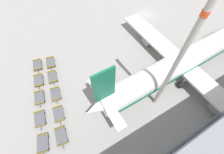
{
  "coord_description": "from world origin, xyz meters",
  "views": [
    {
      "loc": [
        28.47,
        -27.95,
        25.7
      ],
      "look_at": [
        15.12,
        -20.15,
        2.28
      ],
      "focal_mm": 24.0,
      "sensor_mm": 36.0,
      "label": 1
    }
  ],
  "objects_px": {
    "airplane": "(187,59)",
    "baggage_dolly_row_near_col_e": "(43,144)",
    "baggage_dolly_row_mid_a_col_c": "(56,94)",
    "baggage_dolly_row_mid_a_col_e": "(61,136)",
    "baggage_dolly_row_mid_a_col_d": "(59,114)",
    "baggage_dolly_row_near_col_b": "(39,81)",
    "apron_light_mast": "(181,55)",
    "baggage_dolly_row_near_col_d": "(40,119)",
    "baggage_dolly_row_near_col_c": "(39,98)",
    "baggage_dolly_row_mid_a_col_b": "(52,77)",
    "baggage_dolly_row_near_col_a": "(37,65)",
    "baggage_dolly_row_mid_a_col_a": "(51,63)"
  },
  "relations": [
    {
      "from": "baggage_dolly_row_mid_a_col_b",
      "to": "baggage_dolly_row_mid_a_col_e",
      "type": "relative_size",
      "value": 1.0
    },
    {
      "from": "baggage_dolly_row_near_col_c",
      "to": "baggage_dolly_row_near_col_e",
      "type": "relative_size",
      "value": 1.0
    },
    {
      "from": "baggage_dolly_row_mid_a_col_d",
      "to": "baggage_dolly_row_mid_a_col_e",
      "type": "height_order",
      "value": "same"
    },
    {
      "from": "baggage_dolly_row_near_col_e",
      "to": "baggage_dolly_row_near_col_c",
      "type": "bearing_deg",
      "value": 168.28
    },
    {
      "from": "baggage_dolly_row_near_col_a",
      "to": "baggage_dolly_row_mid_a_col_c",
      "type": "bearing_deg",
      "value": 7.25
    },
    {
      "from": "baggage_dolly_row_near_col_d",
      "to": "baggage_dolly_row_mid_a_col_e",
      "type": "height_order",
      "value": "same"
    },
    {
      "from": "baggage_dolly_row_near_col_b",
      "to": "baggage_dolly_row_near_col_a",
      "type": "bearing_deg",
      "value": 168.27
    },
    {
      "from": "baggage_dolly_row_near_col_a",
      "to": "baggage_dolly_row_mid_a_col_b",
      "type": "relative_size",
      "value": 1.0
    },
    {
      "from": "baggage_dolly_row_mid_a_col_c",
      "to": "apron_light_mast",
      "type": "height_order",
      "value": "apron_light_mast"
    },
    {
      "from": "baggage_dolly_row_near_col_d",
      "to": "baggage_dolly_row_near_col_e",
      "type": "height_order",
      "value": "same"
    },
    {
      "from": "baggage_dolly_row_mid_a_col_b",
      "to": "baggage_dolly_row_mid_a_col_d",
      "type": "height_order",
      "value": "same"
    },
    {
      "from": "baggage_dolly_row_near_col_a",
      "to": "baggage_dolly_row_near_col_e",
      "type": "height_order",
      "value": "same"
    },
    {
      "from": "airplane",
      "to": "baggage_dolly_row_near_col_a",
      "type": "relative_size",
      "value": 12.33
    },
    {
      "from": "airplane",
      "to": "baggage_dolly_row_mid_a_col_b",
      "type": "xyz_separation_m",
      "value": [
        -11.41,
        -24.26,
        -2.8
      ]
    },
    {
      "from": "baggage_dolly_row_near_col_d",
      "to": "baggage_dolly_row_mid_a_col_c",
      "type": "bearing_deg",
      "value": 129.65
    },
    {
      "from": "baggage_dolly_row_near_col_b",
      "to": "apron_light_mast",
      "type": "xyz_separation_m",
      "value": [
        15.05,
        17.29,
        12.32
      ]
    },
    {
      "from": "baggage_dolly_row_near_col_b",
      "to": "baggage_dolly_row_near_col_c",
      "type": "relative_size",
      "value": 1.0
    },
    {
      "from": "baggage_dolly_row_near_col_b",
      "to": "baggage_dolly_row_near_col_e",
      "type": "height_order",
      "value": "same"
    },
    {
      "from": "airplane",
      "to": "baggage_dolly_row_near_col_d",
      "type": "height_order",
      "value": "airplane"
    },
    {
      "from": "baggage_dolly_row_near_col_b",
      "to": "apron_light_mast",
      "type": "height_order",
      "value": "apron_light_mast"
    },
    {
      "from": "baggage_dolly_row_mid_a_col_e",
      "to": "baggage_dolly_row_mid_a_col_c",
      "type": "bearing_deg",
      "value": 167.9
    },
    {
      "from": "airplane",
      "to": "baggage_dolly_row_mid_a_col_e",
      "type": "bearing_deg",
      "value": -89.17
    },
    {
      "from": "baggage_dolly_row_near_col_b",
      "to": "baggage_dolly_row_mid_a_col_c",
      "type": "distance_m",
      "value": 5.04
    },
    {
      "from": "airplane",
      "to": "baggage_dolly_row_near_col_a",
      "type": "height_order",
      "value": "airplane"
    },
    {
      "from": "baggage_dolly_row_mid_a_col_a",
      "to": "baggage_dolly_row_mid_a_col_e",
      "type": "xyz_separation_m",
      "value": [
        15.62,
        -3.19,
        0.0
      ]
    },
    {
      "from": "baggage_dolly_row_mid_a_col_a",
      "to": "baggage_dolly_row_mid_a_col_c",
      "type": "distance_m",
      "value": 8.05
    },
    {
      "from": "airplane",
      "to": "baggage_dolly_row_mid_a_col_a",
      "type": "xyz_separation_m",
      "value": [
        -15.23,
        -23.44,
        -2.8
      ]
    },
    {
      "from": "baggage_dolly_row_near_col_c",
      "to": "baggage_dolly_row_near_col_b",
      "type": "bearing_deg",
      "value": 166.78
    },
    {
      "from": "baggage_dolly_row_near_col_d",
      "to": "baggage_dolly_row_mid_a_col_c",
      "type": "relative_size",
      "value": 1.0
    },
    {
      "from": "baggage_dolly_row_near_col_a",
      "to": "baggage_dolly_row_near_col_b",
      "type": "height_order",
      "value": "same"
    },
    {
      "from": "baggage_dolly_row_near_col_e",
      "to": "baggage_dolly_row_near_col_d",
      "type": "bearing_deg",
      "value": 170.58
    },
    {
      "from": "airplane",
      "to": "baggage_dolly_row_near_col_e",
      "type": "xyz_separation_m",
      "value": [
        -0.01,
        -29.49,
        -2.8
      ]
    },
    {
      "from": "baggage_dolly_row_mid_a_col_d",
      "to": "airplane",
      "type": "bearing_deg",
      "value": 82.55
    },
    {
      "from": "baggage_dolly_row_near_col_a",
      "to": "baggage_dolly_row_mid_a_col_c",
      "type": "relative_size",
      "value": 1.0
    },
    {
      "from": "baggage_dolly_row_near_col_b",
      "to": "baggage_dolly_row_near_col_e",
      "type": "relative_size",
      "value": 1.0
    },
    {
      "from": "baggage_dolly_row_near_col_d",
      "to": "baggage_dolly_row_near_col_c",
      "type": "bearing_deg",
      "value": 165.94
    },
    {
      "from": "baggage_dolly_row_near_col_c",
      "to": "baggage_dolly_row_near_col_d",
      "type": "bearing_deg",
      "value": -14.06
    },
    {
      "from": "baggage_dolly_row_near_col_d",
      "to": "baggage_dolly_row_mid_a_col_d",
      "type": "bearing_deg",
      "value": 75.59
    },
    {
      "from": "apron_light_mast",
      "to": "baggage_dolly_row_near_col_a",
      "type": "bearing_deg",
      "value": -139.19
    },
    {
      "from": "baggage_dolly_row_mid_a_col_d",
      "to": "baggage_dolly_row_mid_a_col_b",
      "type": "bearing_deg",
      "value": 169.49
    },
    {
      "from": "baggage_dolly_row_near_col_e",
      "to": "baggage_dolly_row_mid_a_col_d",
      "type": "relative_size",
      "value": 1.0
    },
    {
      "from": "apron_light_mast",
      "to": "baggage_dolly_row_near_col_e",
      "type": "bearing_deg",
      "value": -98.81
    },
    {
      "from": "baggage_dolly_row_near_col_b",
      "to": "baggage_dolly_row_near_col_d",
      "type": "xyz_separation_m",
      "value": [
        7.84,
        -1.9,
        0.0
      ]
    },
    {
      "from": "airplane",
      "to": "baggage_dolly_row_near_col_e",
      "type": "height_order",
      "value": "airplane"
    },
    {
      "from": "baggage_dolly_row_mid_a_col_b",
      "to": "airplane",
      "type": "bearing_deg",
      "value": 64.8
    },
    {
      "from": "baggage_dolly_row_mid_a_col_c",
      "to": "baggage_dolly_row_mid_a_col_e",
      "type": "height_order",
      "value": "same"
    },
    {
      "from": "airplane",
      "to": "baggage_dolly_row_near_col_c",
      "type": "xyz_separation_m",
      "value": [
        -8.15,
        -27.8,
        -2.8
      ]
    },
    {
      "from": "apron_light_mast",
      "to": "baggage_dolly_row_mid_a_col_c",
      "type": "bearing_deg",
      "value": -124.1
    },
    {
      "from": "baggage_dolly_row_mid_a_col_c",
      "to": "baggage_dolly_row_mid_a_col_e",
      "type": "relative_size",
      "value": 1.0
    },
    {
      "from": "baggage_dolly_row_mid_a_col_d",
      "to": "baggage_dolly_row_near_col_a",
      "type": "bearing_deg",
      "value": -178.54
    }
  ]
}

